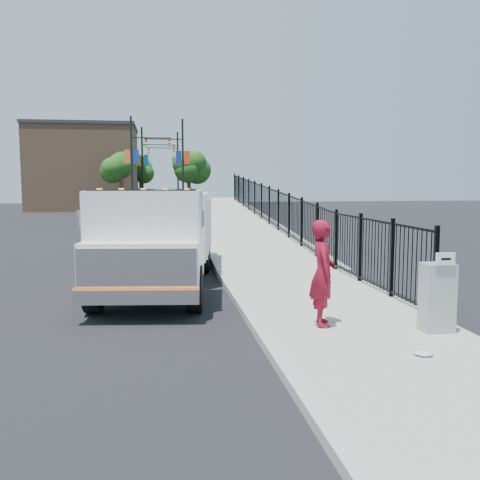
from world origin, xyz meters
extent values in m
plane|color=black|center=(0.00, 0.00, 0.00)|extent=(120.00, 120.00, 0.00)
cube|color=#9E998E|center=(1.93, -2.00, 0.06)|extent=(3.55, 12.00, 0.12)
cube|color=#ADAAA3|center=(0.00, -2.00, 0.08)|extent=(0.30, 12.00, 0.16)
cube|color=#9E998E|center=(2.12, 16.00, 0.00)|extent=(3.95, 24.06, 3.19)
cube|color=black|center=(3.55, 12.00, 0.90)|extent=(0.10, 28.00, 1.80)
cube|color=black|center=(-1.79, 2.88, 0.57)|extent=(1.89, 7.08, 0.23)
cube|color=white|center=(-2.08, 0.53, 1.60)|extent=(2.68, 2.55, 2.06)
cube|color=white|center=(-2.24, -0.75, 1.08)|extent=(2.49, 1.02, 1.03)
cube|color=silver|center=(-2.29, -1.13, 1.08)|extent=(2.36, 0.38, 0.88)
cube|color=silver|center=(-2.30, -1.21, 0.57)|extent=(2.48, 0.49, 0.29)
cube|color=orange|center=(-2.30, -1.21, 0.72)|extent=(2.46, 0.36, 0.06)
cube|color=black|center=(-2.11, 0.27, 2.21)|extent=(2.41, 1.61, 0.88)
cube|color=white|center=(-1.62, 4.21, 1.60)|extent=(2.99, 4.60, 1.75)
cube|color=silver|center=(-3.48, -0.34, 2.06)|extent=(0.07, 0.07, 0.36)
cube|color=silver|center=(-0.93, -0.65, 2.06)|extent=(0.07, 0.07, 0.36)
cube|color=orange|center=(-3.08, 0.03, 2.65)|extent=(0.11, 0.09, 0.06)
cube|color=orange|center=(-2.62, -0.03, 2.65)|extent=(0.11, 0.09, 0.06)
cube|color=orange|center=(-2.16, -0.09, 2.65)|extent=(0.11, 0.09, 0.06)
cube|color=orange|center=(-1.70, -0.14, 2.65)|extent=(0.11, 0.09, 0.06)
cube|color=orange|center=(-1.24, -0.20, 2.65)|extent=(0.11, 0.09, 0.06)
cylinder|color=black|center=(-3.24, -0.05, 0.51)|extent=(0.45, 1.06, 1.03)
cylinder|color=black|center=(-1.10, -0.32, 0.51)|extent=(0.45, 1.06, 1.03)
cylinder|color=black|center=(-2.62, 4.95, 0.51)|extent=(0.45, 1.06, 1.03)
cylinder|color=black|center=(-0.47, 4.68, 0.51)|extent=(0.45, 1.06, 1.03)
cylinder|color=black|center=(-2.48, 6.08, 0.51)|extent=(0.45, 1.06, 1.03)
cylinder|color=black|center=(-0.33, 5.81, 0.51)|extent=(0.45, 1.06, 1.03)
imported|color=maroon|center=(1.18, -2.18, 1.12)|extent=(0.58, 0.79, 1.99)
cube|color=gray|center=(3.10, -2.91, 0.75)|extent=(0.55, 0.40, 1.25)
cube|color=white|center=(3.10, -3.13, 1.48)|extent=(0.35, 0.04, 0.22)
ellipsoid|color=silver|center=(2.22, -4.12, 0.16)|extent=(0.30, 0.30, 0.08)
cylinder|color=black|center=(-3.89, 32.74, 4.00)|extent=(0.18, 0.18, 8.00)
cube|color=black|center=(-2.29, 32.74, 6.30)|extent=(3.20, 0.08, 0.08)
cube|color=black|center=(-0.85, 32.74, 5.95)|extent=(0.18, 0.22, 0.60)
cube|color=#0E30A1|center=(-3.54, 32.74, 4.80)|extent=(0.45, 0.04, 1.10)
cube|color=orange|center=(-4.24, 32.74, 4.80)|extent=(0.45, 0.04, 1.10)
cylinder|color=black|center=(0.29, 33.98, 4.00)|extent=(0.18, 0.18, 8.00)
cube|color=black|center=(-1.31, 33.98, 6.30)|extent=(3.20, 0.08, 0.08)
cube|color=black|center=(-2.75, 33.98, 5.95)|extent=(0.18, 0.22, 0.60)
cube|color=red|center=(0.64, 33.98, 4.80)|extent=(0.45, 0.04, 1.10)
cube|color=navy|center=(-0.06, 33.98, 4.80)|extent=(0.45, 0.04, 1.10)
cylinder|color=black|center=(-3.28, 41.25, 4.00)|extent=(0.18, 0.18, 8.00)
cube|color=black|center=(-1.68, 41.25, 6.30)|extent=(3.20, 0.08, 0.08)
cube|color=black|center=(-0.24, 41.25, 5.95)|extent=(0.18, 0.22, 0.60)
cube|color=#0C5085|center=(-2.93, 41.25, 4.80)|extent=(0.45, 0.04, 1.10)
cube|color=gold|center=(-3.63, 41.25, 4.80)|extent=(0.45, 0.04, 1.10)
cylinder|color=black|center=(0.32, 46.13, 4.00)|extent=(0.18, 0.18, 8.00)
cube|color=black|center=(-1.28, 46.13, 6.30)|extent=(3.20, 0.08, 0.08)
cube|color=black|center=(-2.72, 46.13, 5.95)|extent=(0.18, 0.22, 0.60)
cube|color=orange|center=(0.67, 46.13, 4.80)|extent=(0.45, 0.04, 1.10)
cube|color=#0D4987|center=(-0.03, 46.13, 4.80)|extent=(0.45, 0.04, 1.10)
cylinder|color=#382314|center=(-4.98, 36.26, 1.60)|extent=(0.36, 0.36, 3.20)
sphere|color=#194714|center=(-4.98, 36.26, 4.00)|extent=(2.33, 2.33, 2.33)
cylinder|color=#382314|center=(1.01, 38.11, 1.60)|extent=(0.36, 0.36, 3.20)
sphere|color=#194714|center=(1.01, 38.11, 4.00)|extent=(2.41, 2.41, 2.41)
cylinder|color=#382314|center=(-3.72, 49.12, 1.60)|extent=(0.36, 0.36, 3.20)
sphere|color=#194714|center=(-3.72, 49.12, 4.00)|extent=(2.67, 2.67, 2.67)
cube|color=#8C664C|center=(-9.00, 44.00, 4.00)|extent=(10.00, 10.00, 8.00)
camera|label=1|loc=(-1.85, -11.70, 2.83)|focal=40.00mm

